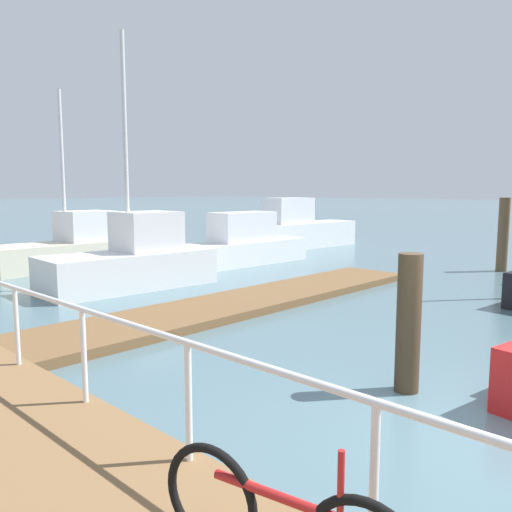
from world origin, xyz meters
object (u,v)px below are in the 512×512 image
Objects in this scene: moored_boat_1 at (235,246)px; moored_boat_3 at (133,260)px; moored_boat_2 at (293,231)px; moored_boat_5 at (71,247)px.

moored_boat_1 is 0.96× the size of moored_boat_3.
moored_boat_1 is at bearing 11.92° from moored_boat_3.
moored_boat_2 is 1.19× the size of moored_boat_5.
moored_boat_3 is (-10.83, -3.07, -0.06)m from moored_boat_2.
moored_boat_5 reaches higher than moored_boat_1.
moored_boat_3 reaches higher than moored_boat_5.
moored_boat_2 is at bearing 15.85° from moored_boat_3.
moored_boat_5 is (-4.34, 3.95, 0.02)m from moored_boat_1.
moored_boat_3 reaches higher than moored_boat_1.
moored_boat_2 is 10.31m from moored_boat_5.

